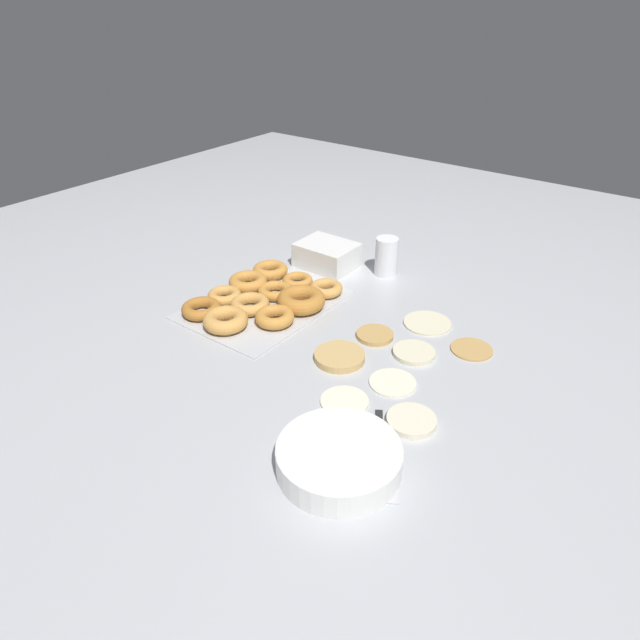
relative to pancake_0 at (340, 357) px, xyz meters
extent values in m
plane|color=#B2B5BA|center=(-0.03, -0.02, -0.01)|extent=(3.00, 3.00, 0.00)
cylinder|color=tan|center=(0.00, 0.00, 0.00)|extent=(0.11, 0.11, 0.02)
cylinder|color=silver|center=(0.00, 0.13, 0.00)|extent=(0.10, 0.10, 0.01)
cylinder|color=tan|center=(-0.21, 0.21, 0.00)|extent=(0.09, 0.09, 0.01)
cylinder|color=beige|center=(-0.25, 0.08, 0.00)|extent=(0.11, 0.11, 0.01)
cylinder|color=silver|center=(0.11, 0.09, 0.00)|extent=(0.09, 0.09, 0.01)
cylinder|color=beige|center=(-0.11, 0.12, 0.00)|extent=(0.09, 0.09, 0.01)
cylinder|color=beige|center=(0.09, 0.22, 0.00)|extent=(0.09, 0.09, 0.01)
cylinder|color=tan|center=(-0.12, 0.01, 0.00)|extent=(0.08, 0.08, 0.01)
cube|color=silver|center=(-0.08, -0.29, 0.00)|extent=(0.39, 0.29, 0.01)
torus|color=#C68438|center=(-0.21, -0.38, 0.01)|extent=(0.10, 0.10, 0.03)
torus|color=#C68438|center=(-0.12, -0.38, 0.01)|extent=(0.10, 0.10, 0.03)
torus|color=#D19347|center=(-0.03, -0.38, 0.01)|extent=(0.09, 0.09, 0.03)
torus|color=#AD6B28|center=(0.05, -0.37, 0.01)|extent=(0.10, 0.10, 0.03)
torus|color=#C68438|center=(-0.21, -0.29, 0.01)|extent=(0.08, 0.08, 0.02)
torus|color=#C68438|center=(-0.13, -0.29, 0.01)|extent=(0.09, 0.09, 0.02)
torus|color=#D19347|center=(-0.04, -0.30, 0.01)|extent=(0.10, 0.10, 0.03)
torus|color=#D19347|center=(0.06, -0.29, 0.02)|extent=(0.11, 0.11, 0.03)
torus|color=#D19347|center=(-0.22, -0.20, 0.01)|extent=(0.09, 0.09, 0.03)
torus|color=#B7752D|center=(-0.12, -0.20, 0.02)|extent=(0.12, 0.12, 0.04)
torus|color=#C68438|center=(-0.03, -0.21, 0.01)|extent=(0.09, 0.09, 0.03)
cylinder|color=white|center=(0.26, 0.18, 0.02)|extent=(0.21, 0.21, 0.05)
cube|color=white|center=(-0.36, -0.30, 0.00)|extent=(0.12, 0.16, 0.02)
cube|color=white|center=(-0.36, -0.30, 0.03)|extent=(0.12, 0.16, 0.02)
cube|color=white|center=(-0.36, -0.30, 0.05)|extent=(0.12, 0.16, 0.02)
cylinder|color=white|center=(-0.42, -0.14, 0.05)|extent=(0.06, 0.06, 0.11)
cube|color=black|center=(0.15, 0.19, -0.01)|extent=(0.11, 0.08, 0.01)
cube|color=#BCBCC1|center=(0.24, 0.25, -0.01)|extent=(0.12, 0.10, 0.01)
camera|label=1|loc=(0.83, 0.57, 0.69)|focal=32.00mm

